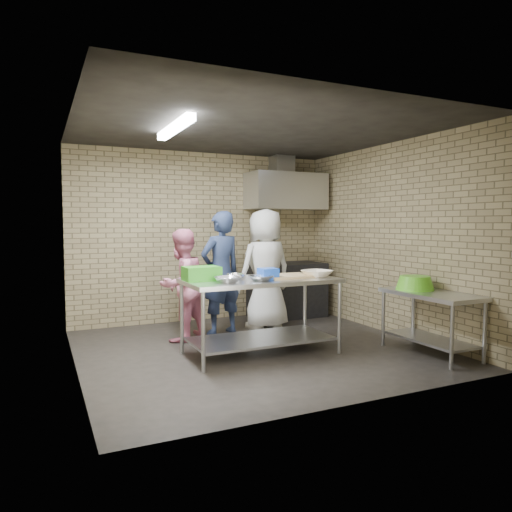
# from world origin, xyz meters

# --- Properties ---
(floor) EXTENTS (4.20, 4.20, 0.00)m
(floor) POSITION_xyz_m (0.00, 0.00, 0.00)
(floor) COLOR black
(floor) RESTS_ON ground
(ceiling) EXTENTS (4.20, 4.20, 0.00)m
(ceiling) POSITION_xyz_m (0.00, 0.00, 2.70)
(ceiling) COLOR black
(ceiling) RESTS_ON ground
(back_wall) EXTENTS (4.20, 0.06, 2.70)m
(back_wall) POSITION_xyz_m (0.00, 2.00, 1.35)
(back_wall) COLOR #98885F
(back_wall) RESTS_ON ground
(front_wall) EXTENTS (4.20, 0.06, 2.70)m
(front_wall) POSITION_xyz_m (0.00, -2.00, 1.35)
(front_wall) COLOR #98885F
(front_wall) RESTS_ON ground
(left_wall) EXTENTS (0.06, 4.00, 2.70)m
(left_wall) POSITION_xyz_m (-2.10, 0.00, 1.35)
(left_wall) COLOR #98885F
(left_wall) RESTS_ON ground
(right_wall) EXTENTS (0.06, 4.00, 2.70)m
(right_wall) POSITION_xyz_m (2.10, 0.00, 1.35)
(right_wall) COLOR #98885F
(right_wall) RESTS_ON ground
(prep_table) EXTENTS (1.82, 0.91, 0.91)m
(prep_table) POSITION_xyz_m (-0.03, -0.21, 0.45)
(prep_table) COLOR silver
(prep_table) RESTS_ON floor
(side_counter) EXTENTS (0.60, 1.20, 0.75)m
(side_counter) POSITION_xyz_m (1.80, -1.10, 0.38)
(side_counter) COLOR silver
(side_counter) RESTS_ON floor
(stove) EXTENTS (1.20, 0.70, 0.90)m
(stove) POSITION_xyz_m (1.35, 1.65, 0.45)
(stove) COLOR black
(stove) RESTS_ON floor
(range_hood) EXTENTS (1.30, 0.60, 0.60)m
(range_hood) POSITION_xyz_m (1.35, 1.70, 2.10)
(range_hood) COLOR silver
(range_hood) RESTS_ON back_wall
(hood_duct) EXTENTS (0.35, 0.30, 0.30)m
(hood_duct) POSITION_xyz_m (1.35, 1.85, 2.55)
(hood_duct) COLOR #A5A8AD
(hood_duct) RESTS_ON back_wall
(wall_shelf) EXTENTS (0.80, 0.20, 0.04)m
(wall_shelf) POSITION_xyz_m (1.65, 1.89, 1.92)
(wall_shelf) COLOR #3F2B19
(wall_shelf) RESTS_ON back_wall
(fluorescent_fixture) EXTENTS (0.10, 1.25, 0.08)m
(fluorescent_fixture) POSITION_xyz_m (-1.00, 0.00, 2.64)
(fluorescent_fixture) COLOR white
(fluorescent_fixture) RESTS_ON ceiling
(green_crate) EXTENTS (0.40, 0.30, 0.16)m
(green_crate) POSITION_xyz_m (-0.73, -0.09, 0.99)
(green_crate) COLOR green
(green_crate) RESTS_ON prep_table
(blue_tub) EXTENTS (0.20, 0.20, 0.13)m
(blue_tub) POSITION_xyz_m (0.02, -0.31, 0.97)
(blue_tub) COLOR blue
(blue_tub) RESTS_ON prep_table
(cutting_board) EXTENTS (0.56, 0.42, 0.03)m
(cutting_board) POSITION_xyz_m (0.32, -0.23, 0.92)
(cutting_board) COLOR tan
(cutting_board) RESTS_ON prep_table
(mixing_bowl_a) EXTENTS (0.35, 0.35, 0.07)m
(mixing_bowl_a) POSITION_xyz_m (-0.53, -0.41, 0.94)
(mixing_bowl_a) COLOR silver
(mixing_bowl_a) RESTS_ON prep_table
(mixing_bowl_b) EXTENTS (0.27, 0.27, 0.07)m
(mixing_bowl_b) POSITION_xyz_m (-0.33, -0.16, 0.94)
(mixing_bowl_b) COLOR silver
(mixing_bowl_b) RESTS_ON prep_table
(mixing_bowl_c) EXTENTS (0.33, 0.33, 0.06)m
(mixing_bowl_c) POSITION_xyz_m (-0.13, -0.43, 0.94)
(mixing_bowl_c) COLOR #A8ABAF
(mixing_bowl_c) RESTS_ON prep_table
(ceramic_bowl) EXTENTS (0.43, 0.43, 0.09)m
(ceramic_bowl) POSITION_xyz_m (0.67, -0.36, 0.95)
(ceramic_bowl) COLOR beige
(ceramic_bowl) RESTS_ON prep_table
(green_basin) EXTENTS (0.46, 0.46, 0.17)m
(green_basin) POSITION_xyz_m (1.78, -0.85, 0.83)
(green_basin) COLOR #59C626
(green_basin) RESTS_ON side_counter
(bottle_red) EXTENTS (0.07, 0.07, 0.18)m
(bottle_red) POSITION_xyz_m (1.40, 1.89, 2.03)
(bottle_red) COLOR #B22619
(bottle_red) RESTS_ON wall_shelf
(bottle_green) EXTENTS (0.06, 0.06, 0.15)m
(bottle_green) POSITION_xyz_m (1.80, 1.89, 2.02)
(bottle_green) COLOR green
(bottle_green) RESTS_ON wall_shelf
(man_navy) EXTENTS (0.71, 0.55, 1.74)m
(man_navy) POSITION_xyz_m (-0.10, 0.95, 0.87)
(man_navy) COLOR #151E36
(man_navy) RESTS_ON floor
(woman_pink) EXTENTS (0.92, 0.87, 1.50)m
(woman_pink) POSITION_xyz_m (-0.71, 0.82, 0.75)
(woman_pink) COLOR #C86A87
(woman_pink) RESTS_ON floor
(woman_white) EXTENTS (0.94, 0.68, 1.78)m
(woman_white) POSITION_xyz_m (0.61, 0.96, 0.89)
(woman_white) COLOR silver
(woman_white) RESTS_ON floor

